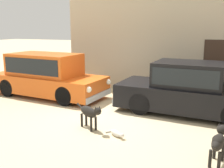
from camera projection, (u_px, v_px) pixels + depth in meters
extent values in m
plane|color=tan|center=(103.00, 114.00, 7.70)|extent=(80.00, 80.00, 0.00)
cube|color=#D15619|center=(48.00, 83.00, 9.70)|extent=(4.49, 2.01, 0.65)
cube|color=#D15619|center=(44.00, 64.00, 9.60)|extent=(2.73, 1.65, 0.79)
cube|color=black|center=(44.00, 64.00, 9.60)|extent=(2.52, 1.65, 0.55)
cube|color=#999BA0|center=(98.00, 96.00, 8.79)|extent=(0.24, 1.66, 0.20)
cube|color=#999BA0|center=(8.00, 83.00, 10.71)|extent=(0.24, 1.66, 0.20)
sphere|color=silver|center=(108.00, 82.00, 9.27)|extent=(0.20, 0.20, 0.20)
sphere|color=silver|center=(89.00, 90.00, 8.12)|extent=(0.20, 0.20, 0.20)
cube|color=red|center=(20.00, 72.00, 11.26)|extent=(0.05, 0.18, 0.18)
cylinder|color=black|center=(89.00, 87.00, 9.80)|extent=(0.67, 0.25, 0.65)
cylinder|color=black|center=(65.00, 96.00, 8.50)|extent=(0.67, 0.25, 0.65)
cylinder|color=black|center=(36.00, 81.00, 10.96)|extent=(0.67, 0.25, 0.65)
cylinder|color=black|center=(8.00, 88.00, 9.66)|extent=(0.67, 0.25, 0.65)
cube|color=black|center=(189.00, 97.00, 7.74)|extent=(4.28, 1.90, 0.69)
cube|color=black|center=(189.00, 74.00, 7.61)|extent=(2.00, 1.57, 0.70)
cube|color=black|center=(189.00, 74.00, 7.61)|extent=(1.84, 1.58, 0.49)
cube|color=#999BA0|center=(124.00, 97.00, 8.65)|extent=(0.19, 1.70, 0.20)
cube|color=red|center=(132.00, 81.00, 9.22)|extent=(0.05, 0.18, 0.18)
cube|color=red|center=(115.00, 90.00, 7.91)|extent=(0.05, 0.18, 0.18)
cylinder|color=black|center=(154.00, 92.00, 8.98)|extent=(0.66, 0.23, 0.65)
cylinder|color=black|center=(140.00, 104.00, 7.62)|extent=(0.66, 0.23, 0.65)
cube|color=#38281E|center=(218.00, 69.00, 9.51)|extent=(1.10, 0.02, 2.10)
cylinder|color=black|center=(96.00, 124.00, 6.47)|extent=(0.06, 0.06, 0.35)
cylinder|color=black|center=(91.00, 125.00, 6.38)|extent=(0.06, 0.06, 0.35)
cylinder|color=black|center=(86.00, 119.00, 6.79)|extent=(0.06, 0.06, 0.35)
cylinder|color=black|center=(82.00, 120.00, 6.71)|extent=(0.06, 0.06, 0.35)
ellipsoid|color=black|center=(88.00, 112.00, 6.53)|extent=(0.67, 0.47, 0.27)
sphere|color=black|center=(98.00, 111.00, 6.21)|extent=(0.19, 0.19, 0.19)
cone|color=black|center=(100.00, 113.00, 6.14)|extent=(0.14, 0.14, 0.10)
cone|color=black|center=(99.00, 108.00, 6.22)|extent=(0.09, 0.09, 0.08)
cone|color=black|center=(96.00, 108.00, 6.15)|extent=(0.09, 0.09, 0.08)
cylinder|color=black|center=(80.00, 106.00, 6.83)|extent=(0.23, 0.15, 0.13)
cylinder|color=black|center=(215.00, 150.00, 5.06)|extent=(0.06, 0.06, 0.35)
cylinder|color=black|center=(223.00, 152.00, 4.98)|extent=(0.06, 0.06, 0.35)
cylinder|color=black|center=(210.00, 159.00, 4.72)|extent=(0.06, 0.06, 0.35)
cylinder|color=black|center=(219.00, 161.00, 4.64)|extent=(0.06, 0.06, 0.35)
ellipsoid|color=black|center=(218.00, 142.00, 4.80)|extent=(0.31, 0.65, 0.26)
ellipsoid|color=black|center=(218.00, 140.00, 4.74)|extent=(0.25, 0.37, 0.14)
sphere|color=black|center=(222.00, 130.00, 5.09)|extent=(0.20, 0.20, 0.20)
cone|color=black|center=(223.00, 129.00, 5.18)|extent=(0.13, 0.13, 0.11)
cone|color=black|center=(219.00, 125.00, 5.10)|extent=(0.08, 0.08, 0.09)
cylinder|color=black|center=(214.00, 148.00, 4.46)|extent=(0.08, 0.22, 0.14)
ellipsoid|color=beige|center=(116.00, 133.00, 6.13)|extent=(0.39, 0.30, 0.14)
sphere|color=beige|center=(122.00, 135.00, 5.95)|extent=(0.11, 0.11, 0.11)
cone|color=beige|center=(123.00, 133.00, 5.96)|extent=(0.05, 0.05, 0.04)
cone|color=beige|center=(121.00, 134.00, 5.93)|extent=(0.05, 0.05, 0.04)
cylinder|color=beige|center=(109.00, 131.00, 6.37)|extent=(0.16, 0.19, 0.04)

